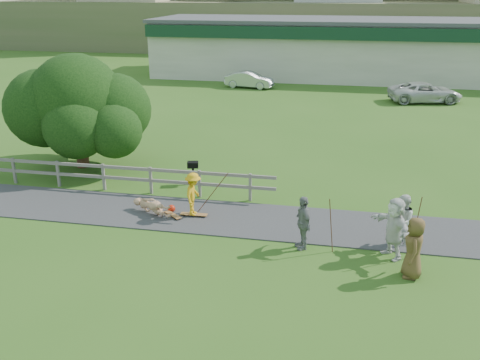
{
  "coord_description": "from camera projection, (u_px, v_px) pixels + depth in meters",
  "views": [
    {
      "loc": [
        5.38,
        -15.47,
        7.75
      ],
      "look_at": [
        1.86,
        2.0,
        1.3
      ],
      "focal_mm": 40.0,
      "sensor_mm": 36.0,
      "label": 1
    }
  ],
  "objects": [
    {
      "name": "path",
      "position": [
        187.0,
        215.0,
        19.27
      ],
      "size": [
        34.0,
        3.0,
        0.04
      ],
      "primitive_type": "cube",
      "color": "#343336",
      "rests_on": "ground"
    },
    {
      "name": "longboard_rider",
      "position": [
        194.0,
        215.0,
        19.11
      ],
      "size": [
        0.98,
        0.27,
        0.11
      ],
      "primitive_type": null,
      "rotation": [
        0.0,
        0.0,
        0.04
      ],
      "color": "olive",
      "rests_on": "ground"
    },
    {
      "name": "spectator_c",
      "position": [
        414.0,
        248.0,
        14.89
      ],
      "size": [
        0.61,
        0.9,
        1.8
      ],
      "primitive_type": "imported",
      "rotation": [
        0.0,
        0.0,
        4.67
      ],
      "color": "brown",
      "rests_on": "ground"
    },
    {
      "name": "fence",
      "position": [
        89.0,
        172.0,
        21.54
      ],
      "size": [
        15.05,
        0.1,
        1.1
      ],
      "color": "slate",
      "rests_on": "ground"
    },
    {
      "name": "helmet",
      "position": [
        171.0,
        208.0,
        19.5
      ],
      "size": [
        0.28,
        0.28,
        0.28
      ],
      "primitive_type": "sphere",
      "color": "red",
      "rests_on": "ground"
    },
    {
      "name": "pole_spec_right",
      "position": [
        415.0,
        228.0,
        15.83
      ],
      "size": [
        0.03,
        0.03,
        2.03
      ],
      "primitive_type": "cylinder",
      "color": "#563122",
      "rests_on": "ground"
    },
    {
      "name": "pole_rider",
      "position": [
        212.0,
        188.0,
        19.04
      ],
      "size": [
        0.03,
        0.03,
        2.0
      ],
      "primitive_type": "cylinder",
      "color": "#563122",
      "rests_on": "ground"
    },
    {
      "name": "strip_mall",
      "position": [
        334.0,
        47.0,
        48.48
      ],
      "size": [
        32.5,
        10.75,
        5.1
      ],
      "color": "#BBB6A4",
      "rests_on": "ground"
    },
    {
      "name": "ground",
      "position": [
        174.0,
        233.0,
        17.89
      ],
      "size": [
        260.0,
        260.0,
        0.0
      ],
      "primitive_type": "plane",
      "color": "#325F1B",
      "rests_on": "ground"
    },
    {
      "name": "bbq",
      "position": [
        193.0,
        173.0,
        22.15
      ],
      "size": [
        0.52,
        0.44,
        0.97
      ],
      "primitive_type": null,
      "rotation": [
        0.0,
        0.0,
        0.25
      ],
      "color": "black",
      "rests_on": "ground"
    },
    {
      "name": "skater_fallen",
      "position": [
        152.0,
        206.0,
        19.23
      ],
      "size": [
        1.15,
        1.71,
        0.62
      ],
      "primitive_type": "imported",
      "rotation": [
        0.0,
        0.0,
        1.09
      ],
      "color": "tan",
      "rests_on": "ground"
    },
    {
      "name": "skater_rider",
      "position": [
        193.0,
        197.0,
        18.86
      ],
      "size": [
        0.59,
        1.01,
        1.56
      ],
      "primitive_type": "imported",
      "rotation": [
        0.0,
        0.0,
        1.58
      ],
      "color": "gold",
      "rests_on": "ground"
    },
    {
      "name": "spectator_d",
      "position": [
        394.0,
        228.0,
        15.99
      ],
      "size": [
        1.41,
        1.81,
        1.91
      ],
      "primitive_type": "imported",
      "rotation": [
        0.0,
        0.0,
        5.27
      ],
      "color": "silver",
      "rests_on": "ground"
    },
    {
      "name": "spectator_a",
      "position": [
        402.0,
        221.0,
        16.77
      ],
      "size": [
        0.75,
        0.91,
        1.7
      ],
      "primitive_type": "imported",
      "rotation": [
        0.0,
        0.0,
        4.57
      ],
      "color": "silver",
      "rests_on": "ground"
    },
    {
      "name": "spectator_b",
      "position": [
        303.0,
        223.0,
        16.57
      ],
      "size": [
        0.8,
        1.11,
        1.74
      ],
      "primitive_type": "imported",
      "rotation": [
        0.0,
        0.0,
        5.13
      ],
      "color": "gray",
      "rests_on": "ground"
    },
    {
      "name": "car_silver",
      "position": [
        249.0,
        80.0,
        43.37
      ],
      "size": [
        4.11,
        1.96,
        1.3
      ],
      "primitive_type": "imported",
      "rotation": [
        0.0,
        0.0,
        1.42
      ],
      "color": "#BABFC2",
      "rests_on": "ground"
    },
    {
      "name": "tree",
      "position": [
        79.0,
        125.0,
        23.82
      ],
      "size": [
        6.6,
        6.6,
        3.91
      ],
      "primitive_type": null,
      "color": "black",
      "rests_on": "ground"
    },
    {
      "name": "longboard_fallen",
      "position": [
        173.0,
        216.0,
        19.08
      ],
      "size": [
        0.81,
        0.72,
        0.1
      ],
      "primitive_type": null,
      "rotation": [
        0.0,
        0.0,
        -0.69
      ],
      "color": "olive",
      "rests_on": "ground"
    },
    {
      "name": "pole_spec_left",
      "position": [
        331.0,
        226.0,
        16.32
      ],
      "size": [
        0.03,
        0.03,
        1.77
      ],
      "primitive_type": "cylinder",
      "color": "#563122",
      "rests_on": "ground"
    },
    {
      "name": "car_white",
      "position": [
        425.0,
        92.0,
        37.9
      ],
      "size": [
        5.43,
        3.33,
        1.4
      ],
      "primitive_type": "imported",
      "rotation": [
        0.0,
        0.0,
        1.78
      ],
      "color": "silver",
      "rests_on": "ground"
    }
  ]
}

